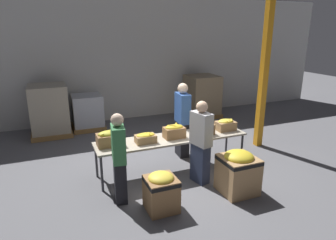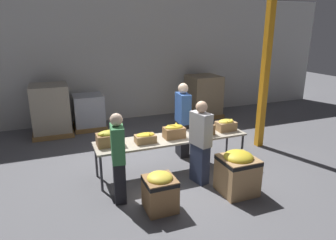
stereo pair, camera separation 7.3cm
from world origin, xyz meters
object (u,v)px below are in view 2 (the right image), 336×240
banana_box_1 (145,138)px  banana_box_2 (174,131)px  donation_bin_1 (237,171)px  support_pillar (265,70)px  donation_bin_0 (160,190)px  pallet_stack_1 (51,110)px  pallet_stack_2 (203,96)px  volunteer_0 (118,159)px  volunteer_2 (183,121)px  banana_box_0 (109,138)px  sorting_table (172,140)px  pallet_stack_0 (89,112)px  banana_box_3 (203,128)px  volunteer_1 (200,143)px  banana_box_4 (226,125)px

banana_box_1 → banana_box_2: bearing=4.4°
donation_bin_1 → support_pillar: size_ratio=0.21×
donation_bin_0 → pallet_stack_1: pallet_stack_1 is taller
donation_bin_0 → pallet_stack_2: bearing=55.0°
volunteer_0 → pallet_stack_1: bearing=21.8°
volunteer_0 → volunteer_2: 2.34m
banana_box_2 → support_pillar: 2.92m
banana_box_0 → pallet_stack_1: pallet_stack_1 is taller
banana_box_0 → banana_box_1: banana_box_0 is taller
donation_bin_0 → banana_box_1: bearing=83.6°
volunteer_2 → banana_box_1: bearing=-54.0°
sorting_table → banana_box_1: 0.64m
banana_box_2 → pallet_stack_0: bearing=110.0°
banana_box_3 → volunteer_1: size_ratio=0.27×
banana_box_0 → pallet_stack_2: 5.27m
sorting_table → banana_box_1: bearing=-174.1°
banana_box_0 → banana_box_2: banana_box_0 is taller
volunteer_1 → support_pillar: (2.37, 1.17, 1.16)m
support_pillar → pallet_stack_2: support_pillar is taller
banana_box_3 → pallet_stack_1: 4.69m
banana_box_1 → support_pillar: (3.31, 0.57, 1.13)m
banana_box_3 → donation_bin_0: (-1.46, -1.23, -0.54)m
volunteer_0 → volunteer_2: size_ratio=0.91×
donation_bin_0 → pallet_stack_2: pallet_stack_2 is taller
banana_box_3 → banana_box_4: banana_box_3 is taller
volunteer_0 → pallet_stack_1: 4.35m
volunteer_1 → donation_bin_0: 1.34m
volunteer_1 → banana_box_1: bearing=45.1°
volunteer_2 → donation_bin_1: (0.25, -1.96, -0.45)m
banana_box_3 → pallet_stack_1: pallet_stack_1 is taller
donation_bin_0 → pallet_stack_0: bearing=96.2°
banana_box_0 → donation_bin_1: size_ratio=0.60×
volunteer_1 → pallet_stack_1: bearing=20.7°
banana_box_4 → donation_bin_0: banana_box_4 is taller
sorting_table → donation_bin_1: donation_bin_1 is taller
volunteer_0 → volunteer_2: (1.86, 1.41, 0.08)m
banana_box_4 → volunteer_1: bearing=-146.3°
sorting_table → banana_box_3: (0.70, -0.07, 0.19)m
volunteer_2 → pallet_stack_0: bearing=-144.4°
sorting_table → donation_bin_0: 1.54m
sorting_table → donation_bin_0: bearing=-120.2°
volunteer_2 → donation_bin_0: volunteer_2 is taller
volunteer_2 → donation_bin_0: size_ratio=2.60×
banana_box_3 → volunteer_1: (-0.38, -0.60, -0.07)m
volunteer_2 → pallet_stack_0: (-1.83, 2.98, -0.37)m
sorting_table → pallet_stack_1: size_ratio=2.23×
donation_bin_1 → banana_box_0: bearing=147.0°
banana_box_4 → pallet_stack_0: bearing=125.6°
sorting_table → volunteer_1: 0.75m
pallet_stack_0 → pallet_stack_1: size_ratio=0.72×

